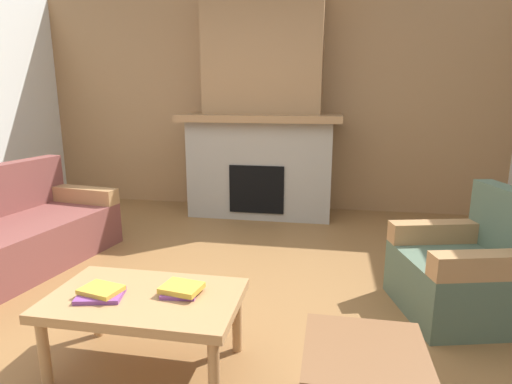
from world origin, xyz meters
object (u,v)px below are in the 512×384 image
armchair (469,272)px  coffee_table (145,305)px  fireplace (262,119)px  couch (6,237)px

armchair → coffee_table: armchair is taller
fireplace → couch: 2.95m
fireplace → couch: fireplace is taller
fireplace → couch: (-1.82, -2.14, -0.88)m
couch → armchair: size_ratio=2.06×
fireplace → armchair: 2.98m
couch → coffee_table: 2.02m
fireplace → coffee_table: 3.28m
couch → fireplace: bearing=49.6°
couch → coffee_table: bearing=-30.9°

